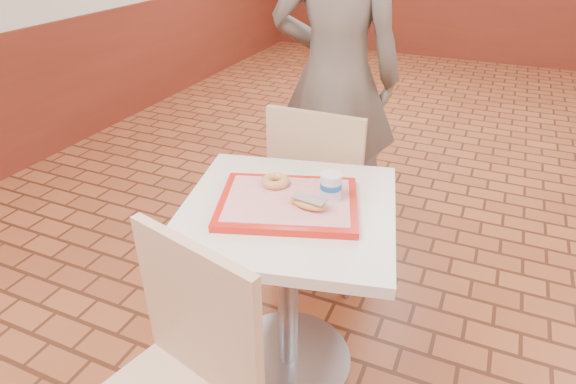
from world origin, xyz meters
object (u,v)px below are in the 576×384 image
at_px(customer, 335,78).
at_px(serving_tray, 288,203).
at_px(main_table, 288,264).
at_px(ring_donut, 275,181).
at_px(chair_main_back, 321,188).
at_px(paper_cup, 331,186).
at_px(long_john_donut, 308,203).

distance_m(customer, serving_tray, 1.10).
bearing_deg(main_table, ring_donut, 138.19).
xyz_separation_m(chair_main_back, serving_tray, (0.09, -0.61, 0.27)).
bearing_deg(customer, chair_main_back, 92.00).
height_order(serving_tray, paper_cup, paper_cup).
relative_size(customer, paper_cup, 19.71).
bearing_deg(ring_donut, long_john_donut, -30.33).
xyz_separation_m(chair_main_back, long_john_donut, (0.18, -0.63, 0.31)).
xyz_separation_m(serving_tray, ring_donut, (-0.09, 0.08, 0.03)).
relative_size(chair_main_back, ring_donut, 9.31).
bearing_deg(serving_tray, main_table, 0.00).
xyz_separation_m(customer, ring_donut, (0.11, -1.00, -0.11)).
bearing_deg(serving_tray, ring_donut, 138.19).
height_order(main_table, serving_tray, serving_tray).
bearing_deg(main_table, paper_cup, 26.15).
xyz_separation_m(main_table, long_john_donut, (0.09, -0.02, 0.31)).
bearing_deg(ring_donut, customer, 96.18).
xyz_separation_m(main_table, ring_donut, (-0.09, 0.08, 0.31)).
height_order(ring_donut, paper_cup, paper_cup).
height_order(main_table, ring_donut, ring_donut).
xyz_separation_m(chair_main_back, ring_donut, (0.00, -0.53, 0.30)).
bearing_deg(serving_tray, customer, 100.27).
bearing_deg(paper_cup, main_table, -153.85).
bearing_deg(chair_main_back, main_table, 97.21).
height_order(customer, paper_cup, customer).
relative_size(chair_main_back, paper_cup, 10.11).
distance_m(chair_main_back, long_john_donut, 0.72).
xyz_separation_m(main_table, serving_tray, (0.00, 0.00, 0.28)).
distance_m(customer, paper_cup, 1.07).
xyz_separation_m(main_table, paper_cup, (0.14, 0.07, 0.34)).
distance_m(chair_main_back, customer, 0.63).
relative_size(chair_main_back, long_john_donut, 6.92).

